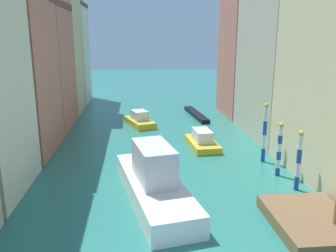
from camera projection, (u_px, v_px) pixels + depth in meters
name	position (u px, v px, depth m)	size (l,w,h in m)	color
ground_plane	(156.00, 132.00, 38.01)	(154.00, 154.00, 0.00)	#28756B
building_left_2	(11.00, 74.00, 30.13)	(6.61, 9.15, 13.90)	#C6705B
building_left_3	(39.00, 67.00, 38.87)	(6.61, 8.96, 13.79)	#C6705B
building_left_4	(54.00, 48.00, 46.47)	(6.61, 7.48, 17.46)	#DBB77A
building_left_5	(66.00, 54.00, 54.53)	(6.61, 7.83, 15.22)	beige
building_right_2	(285.00, 37.00, 34.57)	(6.61, 11.60, 20.27)	#BCB299
building_right_3	(251.00, 43.00, 44.88)	(6.61, 9.08, 18.83)	#C6705B
waterfront_dock	(311.00, 222.00, 18.84)	(4.20, 5.55, 0.72)	brown
mooring_pole_0	(299.00, 160.00, 23.14)	(0.35, 0.35, 4.17)	#1E479E
mooring_pole_1	(279.00, 149.00, 25.60)	(0.36, 0.36, 4.09)	#1E479E
mooring_pole_2	(265.00, 132.00, 28.40)	(0.36, 0.36, 4.96)	#1E479E
vaporetto_white	(154.00, 181.00, 22.01)	(5.12, 11.20, 3.62)	white
gondola_black	(196.00, 114.00, 45.73)	(1.88, 9.01, 0.50)	black
motorboat_0	(140.00, 120.00, 40.83)	(3.83, 5.61, 1.78)	gold
motorboat_1	(202.00, 141.00, 32.79)	(2.71, 5.32, 1.66)	gold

